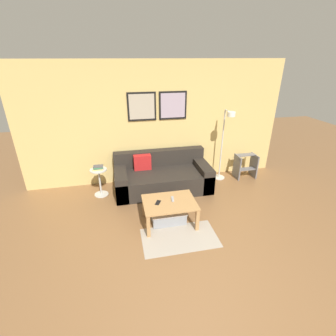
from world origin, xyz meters
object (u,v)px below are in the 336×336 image
object	(u,v)px
couch	(162,177)
floor_lamp	(225,140)
coffee_table	(169,205)
remote_control	(173,199)
cell_phone	(158,203)
book_stack	(98,168)
step_stool	(245,165)
side_table	(100,180)
storage_bin	(168,216)

from	to	relation	value
couch	floor_lamp	size ratio (longest dim) A/B	1.23
coffee_table	remote_control	world-z (taller)	remote_control
couch	cell_phone	size ratio (longest dim) A/B	14.03
couch	coffee_table	world-z (taller)	couch
floor_lamp	remote_control	bearing A→B (deg)	-139.82
couch	coffee_table	distance (m)	1.21
book_stack	remote_control	bearing A→B (deg)	-42.42
cell_phone	step_stool	world-z (taller)	step_stool
coffee_table	side_table	distance (m)	1.66
floor_lamp	step_stool	size ratio (longest dim) A/B	2.93
side_table	book_stack	xyz separation A→B (m)	(0.00, 0.01, 0.26)
coffee_table	book_stack	xyz separation A→B (m)	(-1.17, 1.19, 0.27)
coffee_table	storage_bin	distance (m)	0.23
remote_control	couch	bearing A→B (deg)	96.20
coffee_table	step_stool	size ratio (longest dim) A/B	1.60
coffee_table	side_table	size ratio (longest dim) A/B	1.52
cell_phone	side_table	bearing A→B (deg)	157.65
side_table	remote_control	distance (m)	1.67
cell_phone	coffee_table	bearing A→B (deg)	24.42
book_stack	cell_phone	size ratio (longest dim) A/B	1.46
floor_lamp	side_table	size ratio (longest dim) A/B	2.79
floor_lamp	remote_control	xyz separation A→B (m)	(-1.42, -1.20, -0.54)
couch	remote_control	xyz separation A→B (m)	(-0.04, -1.15, 0.15)
coffee_table	remote_control	bearing A→B (deg)	41.89
floor_lamp	cell_phone	xyz separation A→B (m)	(-1.68, -1.25, -0.54)
storage_bin	book_stack	xyz separation A→B (m)	(-1.16, 1.16, 0.50)
couch	book_stack	size ratio (longest dim) A/B	9.63
book_stack	cell_phone	distance (m)	1.55
book_stack	step_stool	size ratio (longest dim) A/B	0.37
couch	coffee_table	size ratio (longest dim) A/B	2.26
remote_control	side_table	bearing A→B (deg)	145.86
coffee_table	storage_bin	world-z (taller)	coffee_table
book_stack	step_stool	xyz separation A→B (m)	(3.26, 0.13, -0.31)
storage_bin	book_stack	world-z (taller)	book_stack
coffee_table	floor_lamp	bearing A→B (deg)	40.26
side_table	remote_control	xyz separation A→B (m)	(1.24, -1.12, 0.08)
coffee_table	book_stack	distance (m)	1.69
storage_bin	cell_phone	bearing A→B (deg)	-174.61
floor_lamp	coffee_table	bearing A→B (deg)	-139.74
storage_bin	floor_lamp	xyz separation A→B (m)	(1.50, 1.23, 0.85)
storage_bin	floor_lamp	distance (m)	2.12
floor_lamp	cell_phone	bearing A→B (deg)	-143.34
remote_control	floor_lamp	bearing A→B (deg)	48.18
couch	coffee_table	xyz separation A→B (m)	(-0.10, -1.21, 0.07)
couch	storage_bin	distance (m)	1.20
side_table	cell_phone	bearing A→B (deg)	-50.00
floor_lamp	couch	bearing A→B (deg)	-177.84
coffee_table	remote_control	xyz separation A→B (m)	(0.07, 0.06, 0.08)
storage_bin	step_stool	bearing A→B (deg)	31.59
side_table	floor_lamp	bearing A→B (deg)	1.68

